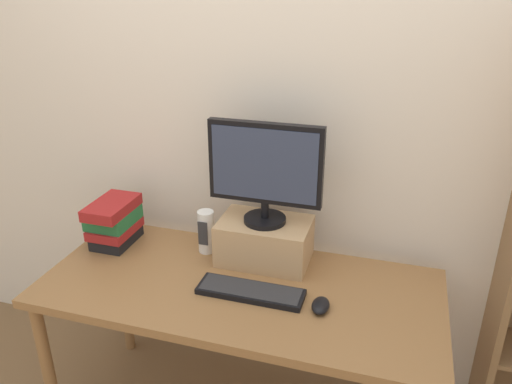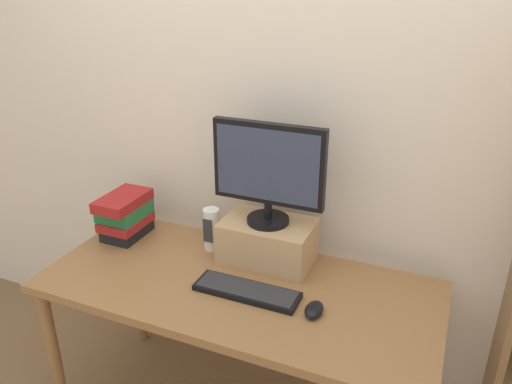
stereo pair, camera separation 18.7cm
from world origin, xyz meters
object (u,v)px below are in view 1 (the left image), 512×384
(desk, at_px, (239,300))
(riser_box, at_px, (265,241))
(computer_monitor, at_px, (265,169))
(desk_speaker, at_px, (206,232))
(computer_mouse, at_px, (321,305))
(book_stack, at_px, (114,221))
(keyboard, at_px, (251,291))

(desk, relative_size, riser_box, 4.15)
(desk, distance_m, computer_monitor, 0.53)
(computer_monitor, bearing_deg, riser_box, 90.00)
(desk, bearing_deg, desk_speaker, 136.87)
(desk, xyz_separation_m, computer_mouse, (0.33, -0.07, 0.09))
(desk, relative_size, computer_mouse, 15.04)
(riser_box, bearing_deg, computer_monitor, -90.00)
(desk_speaker, bearing_deg, book_stack, -173.40)
(keyboard, xyz_separation_m, desk_speaker, (-0.28, 0.25, 0.08))
(computer_monitor, bearing_deg, keyboard, -85.79)
(desk_speaker, bearing_deg, computer_monitor, 0.75)
(keyboard, bearing_deg, book_stack, 163.78)
(keyboard, relative_size, desk_speaker, 2.13)
(riser_box, distance_m, computer_mouse, 0.41)
(book_stack, relative_size, desk_speaker, 1.34)
(riser_box, xyz_separation_m, desk_speaker, (-0.26, -0.00, 0.01))
(computer_monitor, bearing_deg, desk, -102.09)
(riser_box, distance_m, computer_monitor, 0.32)
(computer_mouse, bearing_deg, computer_monitor, 136.67)
(riser_box, height_order, computer_mouse, riser_box)
(keyboard, distance_m, book_stack, 0.74)
(desk, bearing_deg, book_stack, 166.37)
(computer_monitor, bearing_deg, computer_mouse, -43.33)
(desk, bearing_deg, keyboard, -37.94)
(desk, distance_m, book_stack, 0.68)
(desk_speaker, bearing_deg, computer_mouse, -26.08)
(computer_mouse, relative_size, book_stack, 0.40)
(desk_speaker, bearing_deg, riser_box, 1.07)
(computer_mouse, xyz_separation_m, book_stack, (-0.97, 0.22, 0.09))
(desk, distance_m, riser_box, 0.27)
(computer_mouse, bearing_deg, desk, 168.77)
(desk, height_order, riser_box, riser_box)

